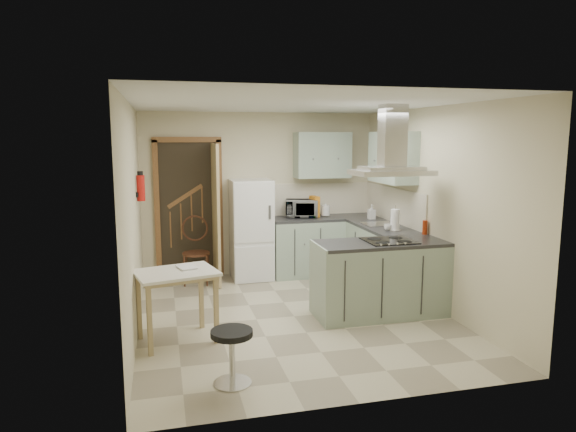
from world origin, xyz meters
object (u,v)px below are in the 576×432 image
object	(u,v)px
extractor_hood	(391,172)
microwave	(302,208)
drop_leaf_table	(177,306)
fridge	(251,230)
peninsula	(380,278)
bentwood_chair	(196,253)
stool	(232,357)

from	to	relation	value
extractor_hood	microwave	xyz separation A→B (m)	(-0.52, 2.05, -0.69)
extractor_hood	drop_leaf_table	size ratio (longest dim) A/B	1.12
fridge	extractor_hood	bearing A→B (deg)	-56.21
extractor_hood	microwave	world-z (taller)	extractor_hood
peninsula	extractor_hood	size ratio (longest dim) A/B	1.72
peninsula	bentwood_chair	world-z (taller)	peninsula
peninsula	stool	size ratio (longest dim) A/B	3.15
peninsula	extractor_hood	distance (m)	1.27
bentwood_chair	stool	xyz separation A→B (m)	(0.08, -3.22, -0.20)
bentwood_chair	microwave	xyz separation A→B (m)	(1.64, 0.16, 0.59)
peninsula	stool	xyz separation A→B (m)	(-1.98, -1.33, -0.20)
fridge	drop_leaf_table	distance (m)	2.54
extractor_hood	stool	bearing A→B (deg)	-147.37
peninsula	bentwood_chair	distance (m)	2.79
drop_leaf_table	stool	bearing A→B (deg)	-82.49
microwave	drop_leaf_table	bearing A→B (deg)	-116.57
peninsula	stool	distance (m)	2.39
peninsula	microwave	bearing A→B (deg)	101.58
bentwood_chair	stool	distance (m)	3.22
drop_leaf_table	peninsula	bearing A→B (deg)	-8.17
extractor_hood	bentwood_chair	xyz separation A→B (m)	(-2.16, 1.89, -1.27)
fridge	bentwood_chair	xyz separation A→B (m)	(-0.83, -0.09, -0.30)
extractor_hood	bentwood_chair	distance (m)	3.14
stool	bentwood_chair	bearing A→B (deg)	91.47
peninsula	bentwood_chair	xyz separation A→B (m)	(-2.06, 1.89, -0.00)
drop_leaf_table	microwave	bearing A→B (deg)	35.16
drop_leaf_table	bentwood_chair	size ratio (longest dim) A/B	0.90
fridge	bentwood_chair	world-z (taller)	fridge
bentwood_chair	drop_leaf_table	bearing A→B (deg)	-90.19
extractor_hood	stool	xyz separation A→B (m)	(-2.08, -1.33, -1.47)
extractor_hood	drop_leaf_table	bearing A→B (deg)	-174.41
stool	microwave	xyz separation A→B (m)	(1.56, 3.38, 0.79)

